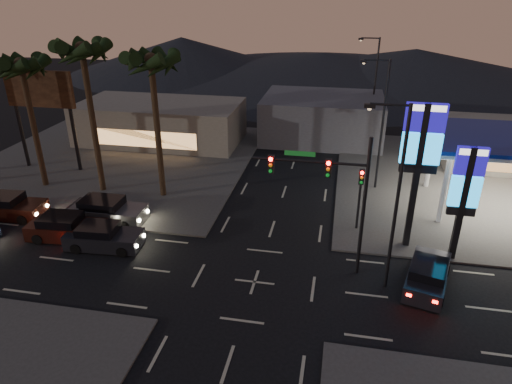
% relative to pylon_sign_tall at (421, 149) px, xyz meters
% --- Properties ---
extents(ground, '(140.00, 140.00, 0.00)m').
position_rel_pylon_sign_tall_xyz_m(ground, '(-8.50, -5.50, -6.39)').
color(ground, black).
rests_on(ground, ground).
extents(corner_lot_ne, '(24.00, 24.00, 0.12)m').
position_rel_pylon_sign_tall_xyz_m(corner_lot_ne, '(7.50, 10.50, -6.33)').
color(corner_lot_ne, '#47443F').
rests_on(corner_lot_ne, ground).
extents(corner_lot_nw, '(24.00, 24.00, 0.12)m').
position_rel_pylon_sign_tall_xyz_m(corner_lot_nw, '(-24.50, 10.50, -6.33)').
color(corner_lot_nw, '#47443F').
rests_on(corner_lot_nw, ground).
extents(convenience_store, '(10.00, 6.00, 4.00)m').
position_rel_pylon_sign_tall_xyz_m(convenience_store, '(9.50, 15.50, -4.39)').
color(convenience_store, '#726B5B').
rests_on(convenience_store, ground).
extents(pylon_sign_tall, '(2.20, 0.35, 9.00)m').
position_rel_pylon_sign_tall_xyz_m(pylon_sign_tall, '(0.00, 0.00, 0.00)').
color(pylon_sign_tall, black).
rests_on(pylon_sign_tall, ground).
extents(pylon_sign_short, '(1.60, 0.35, 7.00)m').
position_rel_pylon_sign_tall_xyz_m(pylon_sign_short, '(2.50, -1.00, -1.74)').
color(pylon_sign_short, black).
rests_on(pylon_sign_short, ground).
extents(traffic_signal_mast, '(6.10, 0.39, 8.00)m').
position_rel_pylon_sign_tall_xyz_m(traffic_signal_mast, '(-4.74, -3.51, -1.17)').
color(traffic_signal_mast, black).
rests_on(traffic_signal_mast, ground).
extents(pedestal_signal, '(0.32, 0.39, 4.30)m').
position_rel_pylon_sign_tall_xyz_m(pedestal_signal, '(-3.00, 1.48, -3.47)').
color(pedestal_signal, black).
rests_on(pedestal_signal, ground).
extents(streetlight_near, '(2.14, 0.25, 10.00)m').
position_rel_pylon_sign_tall_xyz_m(streetlight_near, '(-1.71, -4.50, -0.68)').
color(streetlight_near, black).
rests_on(streetlight_near, ground).
extents(streetlight_mid, '(2.14, 0.25, 10.00)m').
position_rel_pylon_sign_tall_xyz_m(streetlight_mid, '(-1.71, 8.50, -0.68)').
color(streetlight_mid, black).
rests_on(streetlight_mid, ground).
extents(streetlight_far, '(2.14, 0.25, 10.00)m').
position_rel_pylon_sign_tall_xyz_m(streetlight_far, '(-1.71, 22.50, -0.68)').
color(streetlight_far, black).
rests_on(streetlight_far, ground).
extents(palm_a, '(4.41, 4.41, 10.86)m').
position_rel_pylon_sign_tall_xyz_m(palm_a, '(-17.50, 4.00, 3.03)').
color(palm_a, black).
rests_on(palm_a, ground).
extents(palm_b, '(4.41, 4.41, 11.46)m').
position_rel_pylon_sign_tall_xyz_m(palm_b, '(-22.50, 4.00, 3.58)').
color(palm_b, black).
rests_on(palm_b, ground).
extents(palm_c, '(4.41, 4.41, 10.26)m').
position_rel_pylon_sign_tall_xyz_m(palm_c, '(-27.50, 4.00, 2.49)').
color(palm_c, black).
rests_on(palm_c, ground).
extents(billboard, '(6.00, 0.30, 8.50)m').
position_rel_pylon_sign_tall_xyz_m(billboard, '(-29.00, 7.50, -0.06)').
color(billboard, black).
rests_on(billboard, ground).
extents(building_far_west, '(16.00, 8.00, 4.00)m').
position_rel_pylon_sign_tall_xyz_m(building_far_west, '(-22.50, 16.50, -4.39)').
color(building_far_west, '#726B5B').
rests_on(building_far_west, ground).
extents(building_far_mid, '(12.00, 9.00, 4.40)m').
position_rel_pylon_sign_tall_xyz_m(building_far_mid, '(-6.50, 20.50, -4.19)').
color(building_far_mid, '#4C4C51').
rests_on(building_far_mid, ground).
extents(hill_left, '(40.00, 40.00, 6.00)m').
position_rel_pylon_sign_tall_xyz_m(hill_left, '(-33.50, 54.50, -3.39)').
color(hill_left, black).
rests_on(hill_left, ground).
extents(hill_right, '(50.00, 50.00, 5.00)m').
position_rel_pylon_sign_tall_xyz_m(hill_right, '(6.50, 54.50, -3.89)').
color(hill_right, black).
rests_on(hill_right, ground).
extents(hill_center, '(60.00, 60.00, 4.00)m').
position_rel_pylon_sign_tall_xyz_m(hill_center, '(-8.50, 54.50, -4.39)').
color(hill_center, black).
rests_on(hill_center, ground).
extents(car_lane_a_front, '(4.80, 2.24, 1.53)m').
position_rel_pylon_sign_tall_xyz_m(car_lane_a_front, '(-18.33, -3.73, -5.68)').
color(car_lane_a_front, black).
rests_on(car_lane_a_front, ground).
extents(car_lane_a_mid, '(5.02, 2.37, 1.60)m').
position_rel_pylon_sign_tall_xyz_m(car_lane_a_mid, '(-21.21, -3.15, -5.65)').
color(car_lane_a_mid, black).
rests_on(car_lane_a_mid, ground).
extents(car_lane_b_front, '(5.16, 2.21, 1.67)m').
position_rel_pylon_sign_tall_xyz_m(car_lane_b_front, '(-19.65, -0.59, -5.62)').
color(car_lane_b_front, '#4F4F51').
rests_on(car_lane_b_front, ground).
extents(car_lane_b_mid, '(4.68, 2.00, 1.52)m').
position_rel_pylon_sign_tall_xyz_m(car_lane_b_mid, '(-20.19, -0.31, -5.69)').
color(car_lane_b_mid, black).
rests_on(car_lane_b_mid, ground).
extents(car_lane_b_rear, '(5.14, 2.41, 1.64)m').
position_rel_pylon_sign_tall_xyz_m(car_lane_b_rear, '(-26.83, -1.27, -5.63)').
color(car_lane_b_rear, black).
rests_on(car_lane_b_rear, ground).
extents(suv_station, '(3.03, 4.90, 1.53)m').
position_rel_pylon_sign_tall_xyz_m(suv_station, '(0.67, -4.10, -5.68)').
color(suv_station, black).
rests_on(suv_station, ground).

